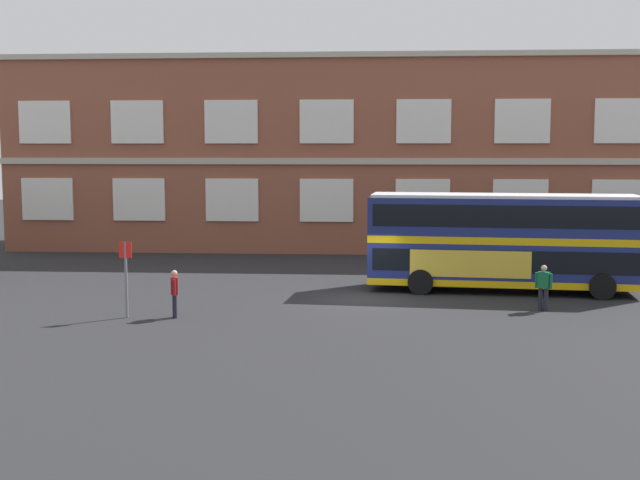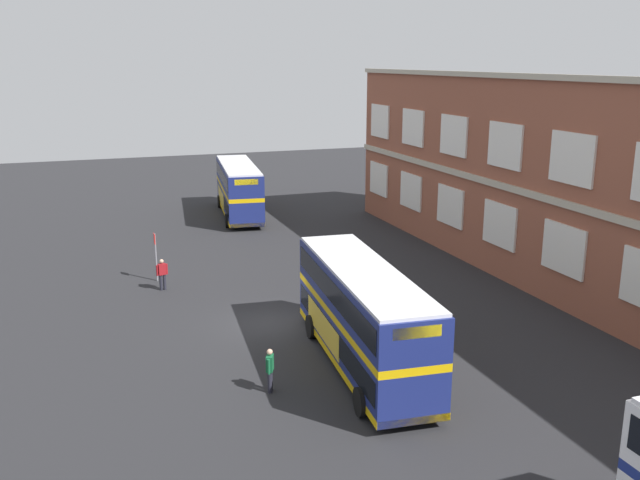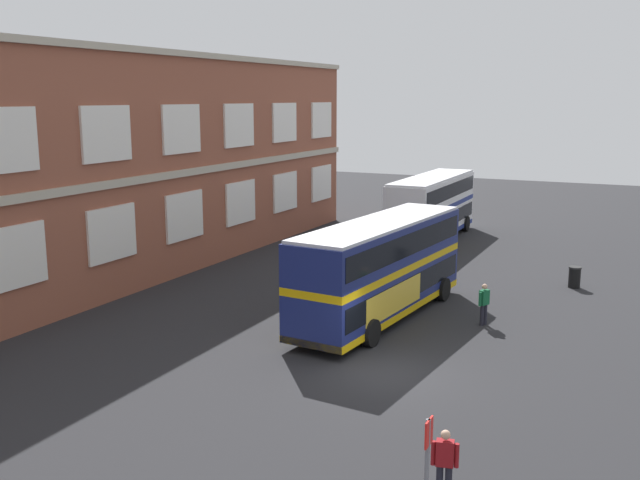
{
  "view_description": "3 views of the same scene",
  "coord_description": "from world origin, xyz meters",
  "px_view_note": "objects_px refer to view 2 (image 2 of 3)",
  "views": [
    {
      "loc": [
        0.51,
        -32.42,
        5.94
      ],
      "look_at": [
        -1.9,
        1.38,
        2.21
      ],
      "focal_mm": 46.56,
      "sensor_mm": 36.0,
      "label": 1
    },
    {
      "loc": [
        29.19,
        -8.0,
        11.94
      ],
      "look_at": [
        -1.36,
        2.99,
        3.44
      ],
      "focal_mm": 38.84,
      "sensor_mm": 36.0,
      "label": 2
    },
    {
      "loc": [
        -21.38,
        -8.0,
        8.99
      ],
      "look_at": [
        3.15,
        3.82,
        3.61
      ],
      "focal_mm": 40.6,
      "sensor_mm": 36.0,
      "label": 3
    }
  ],
  "objects_px": {
    "double_decker_near": "(239,189)",
    "double_decker_middle": "(363,315)",
    "second_passenger": "(270,368)",
    "waiting_passenger": "(162,273)",
    "bus_stand_flag": "(156,252)"
  },
  "relations": [
    {
      "from": "double_decker_near",
      "to": "double_decker_middle",
      "type": "relative_size",
      "value": 1.0
    },
    {
      "from": "double_decker_near",
      "to": "second_passenger",
      "type": "distance_m",
      "value": 30.22
    },
    {
      "from": "waiting_passenger",
      "to": "second_passenger",
      "type": "bearing_deg",
      "value": 9.46
    },
    {
      "from": "waiting_passenger",
      "to": "second_passenger",
      "type": "height_order",
      "value": "same"
    },
    {
      "from": "double_decker_near",
      "to": "second_passenger",
      "type": "bearing_deg",
      "value": -11.19
    },
    {
      "from": "double_decker_near",
      "to": "second_passenger",
      "type": "xyz_separation_m",
      "value": [
        29.63,
        -5.86,
        -1.22
      ]
    },
    {
      "from": "double_decker_middle",
      "to": "second_passenger",
      "type": "distance_m",
      "value": 4.37
    },
    {
      "from": "double_decker_near",
      "to": "bus_stand_flag",
      "type": "relative_size",
      "value": 4.16
    },
    {
      "from": "double_decker_near",
      "to": "waiting_passenger",
      "type": "relative_size",
      "value": 6.61
    },
    {
      "from": "double_decker_near",
      "to": "waiting_passenger",
      "type": "xyz_separation_m",
      "value": [
        16.39,
        -8.06,
        -1.22
      ]
    },
    {
      "from": "bus_stand_flag",
      "to": "double_decker_middle",
      "type": "bearing_deg",
      "value": 24.56
    },
    {
      "from": "double_decker_near",
      "to": "second_passenger",
      "type": "height_order",
      "value": "double_decker_near"
    },
    {
      "from": "double_decker_middle",
      "to": "second_passenger",
      "type": "bearing_deg",
      "value": -77.1
    },
    {
      "from": "double_decker_middle",
      "to": "waiting_passenger",
      "type": "xyz_separation_m",
      "value": [
        -12.3,
        -6.29,
        -1.22
      ]
    },
    {
      "from": "double_decker_middle",
      "to": "second_passenger",
      "type": "xyz_separation_m",
      "value": [
        0.94,
        -4.09,
        -1.22
      ]
    }
  ]
}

